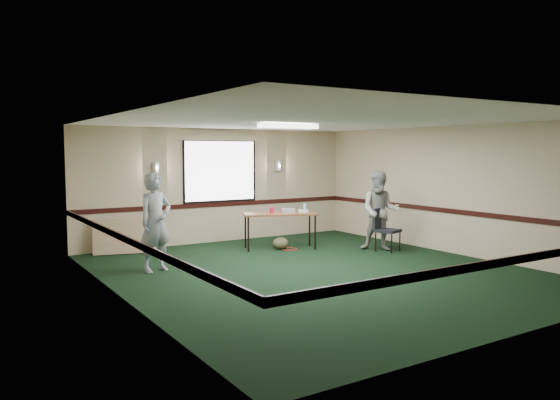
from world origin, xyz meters
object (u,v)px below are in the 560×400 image
person_right (380,211)px  projector (288,211)px  conference_chair (384,226)px  folding_table (280,216)px  person_left (156,222)px

person_right → projector: bearing=-172.6°
conference_chair → person_right: 0.35m
folding_table → conference_chair: conference_chair is taller
folding_table → person_right: size_ratio=1.00×
projector → person_right: bearing=-13.9°
projector → conference_chair: bearing=-16.3°
projector → person_left: size_ratio=0.16×
projector → folding_table: bearing=-170.9°
folding_table → projector: projector is taller
person_right → folding_table: bearing=-170.6°
folding_table → conference_chair: size_ratio=1.87×
folding_table → person_left: bearing=-145.0°
person_left → person_right: (4.88, -0.55, -0.02)m
conference_chair → person_right: size_ratio=0.54×
folding_table → projector: 0.22m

